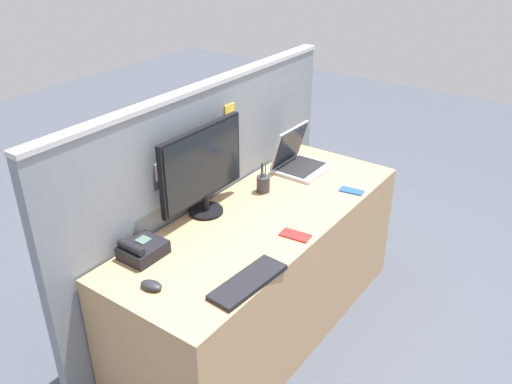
{
  "coord_description": "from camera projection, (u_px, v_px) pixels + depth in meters",
  "views": [
    {
      "loc": [
        -1.94,
        -1.34,
        2.13
      ],
      "look_at": [
        0.0,
        0.05,
        0.86
      ],
      "focal_mm": 37.63,
      "sensor_mm": 36.0,
      "label": 1
    }
  ],
  "objects": [
    {
      "name": "laptop",
      "position": [
        297.0,
        159.0,
        3.2
      ],
      "size": [
        0.3,
        0.27,
        0.26
      ],
      "color": "#B2B5BC",
      "rests_on": "desk"
    },
    {
      "name": "pen_cup",
      "position": [
        263.0,
        184.0,
        2.95
      ],
      "size": [
        0.07,
        0.07,
        0.19
      ],
      "color": "#333338",
      "rests_on": "desk"
    },
    {
      "name": "cubicle_divider",
      "position": [
        208.0,
        204.0,
        2.96
      ],
      "size": [
        2.08,
        0.07,
        1.36
      ],
      "color": "gray",
      "rests_on": "ground_plane"
    },
    {
      "name": "ground_plane",
      "position": [
        263.0,
        326.0,
        3.08
      ],
      "size": [
        10.0,
        10.0,
        0.0
      ],
      "primitive_type": "plane",
      "color": "#424751"
    },
    {
      "name": "desktop_monitor",
      "position": [
        203.0,
        167.0,
        2.65
      ],
      "size": [
        0.57,
        0.18,
        0.46
      ],
      "color": "black",
      "rests_on": "desk"
    },
    {
      "name": "keyboard_main",
      "position": [
        248.0,
        282.0,
        2.24
      ],
      "size": [
        0.38,
        0.16,
        0.02
      ],
      "primitive_type": "cube",
      "rotation": [
        0.0,
        0.0,
        -0.07
      ],
      "color": "black",
      "rests_on": "desk"
    },
    {
      "name": "cell_phone_blue_case",
      "position": [
        352.0,
        191.0,
        2.97
      ],
      "size": [
        0.08,
        0.14,
        0.01
      ],
      "primitive_type": "cube",
      "rotation": [
        0.0,
        0.0,
        0.14
      ],
      "color": "blue",
      "rests_on": "desk"
    },
    {
      "name": "computer_mouse_right_hand",
      "position": [
        151.0,
        285.0,
        2.21
      ],
      "size": [
        0.08,
        0.11,
        0.03
      ],
      "primitive_type": "ellipsoid",
      "rotation": [
        0.0,
        0.0,
        0.16
      ],
      "color": "#232328",
      "rests_on": "desk"
    },
    {
      "name": "cell_phone_red_case",
      "position": [
        295.0,
        235.0,
        2.56
      ],
      "size": [
        0.09,
        0.15,
        0.01
      ],
      "primitive_type": "cube",
      "rotation": [
        0.0,
        0.0,
        0.12
      ],
      "color": "#B22323",
      "rests_on": "desk"
    },
    {
      "name": "desk",
      "position": [
        263.0,
        274.0,
        2.91
      ],
      "size": [
        1.81,
        0.67,
        0.74
      ],
      "primitive_type": "cube",
      "color": "tan",
      "rests_on": "ground_plane"
    },
    {
      "name": "desk_phone",
      "position": [
        142.0,
        250.0,
        2.4
      ],
      "size": [
        0.19,
        0.16,
        0.1
      ],
      "color": "black",
      "rests_on": "desk"
    }
  ]
}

